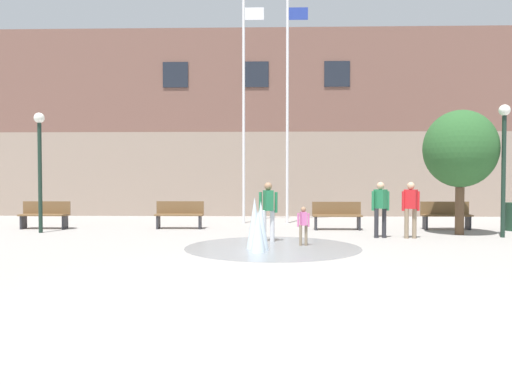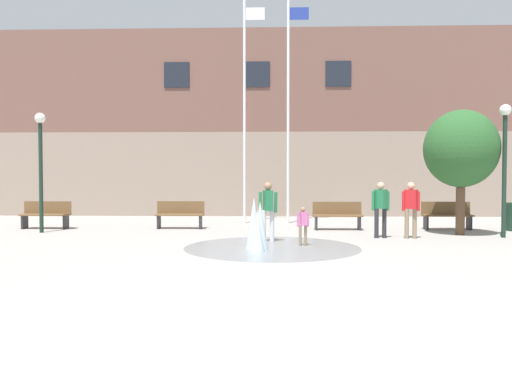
% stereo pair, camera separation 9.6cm
% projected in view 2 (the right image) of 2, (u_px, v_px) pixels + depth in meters
% --- Properties ---
extents(ground_plane, '(100.00, 100.00, 0.00)m').
position_uv_depth(ground_plane, '(227.00, 295.00, 7.38)').
color(ground_plane, gray).
extents(library_building, '(36.00, 6.05, 8.19)m').
position_uv_depth(library_building, '(259.00, 129.00, 24.65)').
color(library_building, gray).
rests_on(library_building, ground).
extents(splash_fountain, '(4.33, 4.33, 1.25)m').
position_uv_depth(splash_fountain, '(261.00, 231.00, 11.92)').
color(splash_fountain, gray).
rests_on(splash_fountain, ground).
extents(park_bench_far_left, '(1.60, 0.44, 0.91)m').
position_uv_depth(park_bench_far_left, '(46.00, 214.00, 16.66)').
color(park_bench_far_left, '#28282D').
rests_on(park_bench_far_left, ground).
extents(park_bench_under_left_flagpole, '(1.60, 0.44, 0.91)m').
position_uv_depth(park_bench_under_left_flagpole, '(180.00, 214.00, 16.68)').
color(park_bench_under_left_flagpole, '#28282D').
rests_on(park_bench_under_left_flagpole, ground).
extents(park_bench_center, '(1.60, 0.44, 0.91)m').
position_uv_depth(park_bench_center, '(337.00, 215.00, 16.30)').
color(park_bench_center, '#28282D').
rests_on(park_bench_center, ground).
extents(park_bench_under_right_flagpole, '(1.60, 0.44, 0.91)m').
position_uv_depth(park_bench_under_right_flagpole, '(447.00, 215.00, 16.40)').
color(park_bench_under_right_flagpole, '#28282D').
rests_on(park_bench_under_right_flagpole, ground).
extents(child_in_fountain, '(0.31, 0.24, 0.99)m').
position_uv_depth(child_in_fountain, '(303.00, 223.00, 12.54)').
color(child_in_fountain, '#89755B').
rests_on(child_in_fountain, ground).
extents(adult_near_bench, '(0.50, 0.39, 1.59)m').
position_uv_depth(adult_near_bench, '(381.00, 205.00, 14.12)').
color(adult_near_bench, '#28282D').
rests_on(adult_near_bench, ground).
extents(adult_watching, '(0.50, 0.36, 1.59)m').
position_uv_depth(adult_watching, '(411.00, 205.00, 13.99)').
color(adult_watching, '#89755B').
rests_on(adult_watching, ground).
extents(adult_in_red, '(0.50, 0.38, 1.59)m').
position_uv_depth(adult_in_red, '(268.00, 207.00, 13.32)').
color(adult_in_red, silver).
rests_on(adult_in_red, ground).
extents(flagpole_left, '(0.80, 0.10, 8.37)m').
position_uv_depth(flagpole_left, '(245.00, 104.00, 18.49)').
color(flagpole_left, silver).
rests_on(flagpole_left, ground).
extents(flagpole_right, '(0.80, 0.10, 8.36)m').
position_uv_depth(flagpole_right, '(289.00, 104.00, 18.44)').
color(flagpole_right, silver).
rests_on(flagpole_right, ground).
extents(lamp_post_left_lane, '(0.32, 0.32, 3.71)m').
position_uv_depth(lamp_post_left_lane, '(41.00, 154.00, 15.42)').
color(lamp_post_left_lane, '#192D23').
rests_on(lamp_post_left_lane, ground).
extents(lamp_post_right_lane, '(0.32, 0.32, 3.79)m').
position_uv_depth(lamp_post_right_lane, '(505.00, 150.00, 14.16)').
color(lamp_post_right_lane, '#192D23').
rests_on(lamp_post_right_lane, ground).
extents(street_tree_near_building, '(2.17, 2.17, 3.73)m').
position_uv_depth(street_tree_near_building, '(461.00, 149.00, 14.84)').
color(street_tree_near_building, brown).
rests_on(street_tree_near_building, ground).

